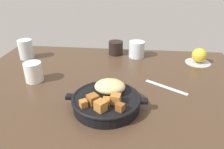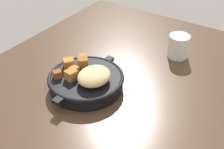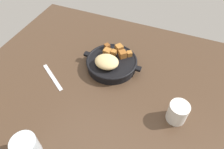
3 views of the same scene
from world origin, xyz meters
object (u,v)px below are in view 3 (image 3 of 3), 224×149
(cast_iron_skillet, at_px, (111,62))
(butter_knife, at_px, (53,77))
(water_glass_short, at_px, (26,148))
(ceramic_mug_white, at_px, (178,112))

(cast_iron_skillet, distance_m, butter_knife, 0.27)
(cast_iron_skillet, bearing_deg, water_glass_short, 78.14)
(ceramic_mug_white, bearing_deg, water_glass_short, 36.61)
(butter_knife, xyz_separation_m, water_glass_short, (-0.12, 0.31, 0.04))
(cast_iron_skillet, height_order, butter_knife, cast_iron_skillet)
(ceramic_mug_white, relative_size, water_glass_short, 0.98)
(water_glass_short, bearing_deg, cast_iron_skillet, -101.86)
(cast_iron_skillet, distance_m, water_glass_short, 0.48)
(ceramic_mug_white, distance_m, water_glass_short, 0.53)
(cast_iron_skillet, xyz_separation_m, ceramic_mug_white, (-0.32, 0.16, 0.01))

